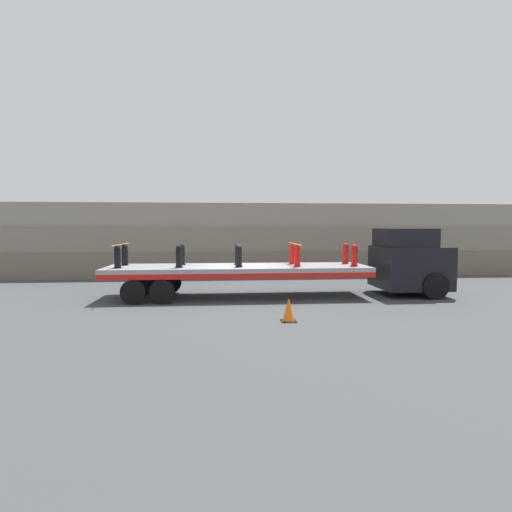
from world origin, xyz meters
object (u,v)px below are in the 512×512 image
at_px(flatbed_trailer, 224,271).
at_px(fire_hydrant_red_far_3, 292,254).
at_px(fire_hydrant_red_near_3, 297,256).
at_px(traffic_cone, 289,310).
at_px(fire_hydrant_black_near_2, 239,256).
at_px(fire_hydrant_black_far_1, 182,255).
at_px(fire_hydrant_black_near_1, 179,257).
at_px(fire_hydrant_black_far_2, 238,254).
at_px(fire_hydrant_black_near_0, 117,257).
at_px(fire_hydrant_red_far_4, 346,254).
at_px(fire_hydrant_black_far_0, 125,255).
at_px(truck_cab, 411,261).
at_px(fire_hydrant_red_near_4, 354,256).

relative_size(flatbed_trailer, fire_hydrant_red_far_3, 11.89).
xyz_separation_m(fire_hydrant_red_near_3, traffic_cone, (-0.96, -3.72, -1.33)).
relative_size(fire_hydrant_black_near_2, traffic_cone, 1.22).
height_order(fire_hydrant_black_far_1, fire_hydrant_red_far_3, same).
relative_size(fire_hydrant_black_near_1, fire_hydrant_red_far_3, 1.00).
xyz_separation_m(fire_hydrant_black_far_2, traffic_cone, (1.32, -4.86, -1.33)).
bearing_deg(traffic_cone, fire_hydrant_red_far_3, 78.86).
distance_m(fire_hydrant_black_near_0, traffic_cone, 7.09).
relative_size(fire_hydrant_black_near_2, fire_hydrant_red_far_4, 1.00).
bearing_deg(fire_hydrant_black_far_0, fire_hydrant_red_far_4, 0.00).
relative_size(flatbed_trailer, fire_hydrant_black_far_0, 11.89).
height_order(truck_cab, fire_hydrant_black_far_1, truck_cab).
height_order(fire_hydrant_black_near_0, fire_hydrant_black_far_1, same).
bearing_deg(traffic_cone, fire_hydrant_black_far_2, 105.24).
xyz_separation_m(fire_hydrant_black_near_1, traffic_cone, (3.60, -3.72, -1.33)).
bearing_deg(fire_hydrant_black_far_0, fire_hydrant_black_near_1, -26.40).
bearing_deg(truck_cab, fire_hydrant_black_near_1, -176.58).
distance_m(fire_hydrant_black_near_1, fire_hydrant_black_near_2, 2.28).
bearing_deg(fire_hydrant_black_near_2, fire_hydrant_red_far_3, 26.40).
xyz_separation_m(fire_hydrant_black_far_1, fire_hydrant_black_near_2, (2.28, -1.13, 0.00)).
xyz_separation_m(fire_hydrant_black_far_2, fire_hydrant_red_far_3, (2.28, 0.00, 0.00)).
xyz_separation_m(flatbed_trailer, fire_hydrant_red_near_4, (5.13, -0.57, 0.64)).
height_order(fire_hydrant_black_near_0, traffic_cone, fire_hydrant_black_near_0).
bearing_deg(fire_hydrant_black_far_0, fire_hydrant_red_far_3, 0.00).
relative_size(fire_hydrant_red_near_3, fire_hydrant_red_near_4, 1.00).
height_order(fire_hydrant_black_far_0, fire_hydrant_red_far_3, same).
distance_m(truck_cab, fire_hydrant_black_far_0, 11.75).
bearing_deg(traffic_cone, fire_hydrant_black_near_1, 134.04).
relative_size(truck_cab, fire_hydrant_black_near_0, 3.16).
distance_m(flatbed_trailer, fire_hydrant_red_far_3, 2.98).
bearing_deg(fire_hydrant_red_far_3, fire_hydrant_red_far_4, 0.00).
distance_m(flatbed_trailer, fire_hydrant_red_near_3, 2.98).
bearing_deg(flatbed_trailer, traffic_cone, -66.14).
bearing_deg(fire_hydrant_black_near_2, fire_hydrant_black_far_1, 153.60).
bearing_deg(fire_hydrant_red_far_4, fire_hydrant_black_far_2, 180.00).
xyz_separation_m(fire_hydrant_red_near_4, traffic_cone, (-3.23, -3.72, -1.33)).
height_order(truck_cab, fire_hydrant_black_near_2, truck_cab).
bearing_deg(fire_hydrant_black_far_1, fire_hydrant_red_near_4, -9.39).
bearing_deg(fire_hydrant_black_far_2, fire_hydrant_black_near_0, -166.06).
bearing_deg(flatbed_trailer, fire_hydrant_black_far_0, 171.92).
relative_size(fire_hydrant_black_near_1, fire_hydrant_black_far_1, 1.00).
height_order(fire_hydrant_red_far_3, fire_hydrant_red_near_4, same).
bearing_deg(fire_hydrant_red_far_3, traffic_cone, -101.14).
height_order(fire_hydrant_red_near_3, fire_hydrant_red_far_4, same).
bearing_deg(fire_hydrant_red_far_4, truck_cab, -12.21).
bearing_deg(fire_hydrant_black_far_0, flatbed_trailer, -8.08).
relative_size(fire_hydrant_black_far_0, fire_hydrant_red_near_3, 1.00).
relative_size(fire_hydrant_black_far_1, fire_hydrant_red_far_4, 1.00).
height_order(flatbed_trailer, fire_hydrant_red_near_4, fire_hydrant_red_near_4).
distance_m(truck_cab, fire_hydrant_red_near_4, 2.69).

